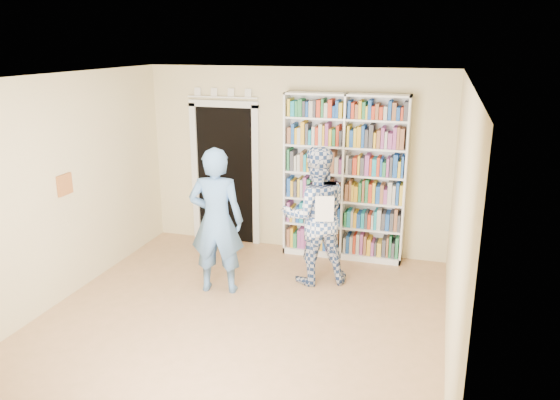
# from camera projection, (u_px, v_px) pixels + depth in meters

# --- Properties ---
(floor) EXTENTS (5.00, 5.00, 0.00)m
(floor) POSITION_uv_depth(u_px,v_px,m) (236.00, 324.00, 6.11)
(floor) COLOR #A57B50
(floor) RESTS_ON ground
(ceiling) EXTENTS (5.00, 5.00, 0.00)m
(ceiling) POSITION_uv_depth(u_px,v_px,m) (230.00, 78.00, 5.35)
(ceiling) COLOR white
(ceiling) RESTS_ON wall_back
(wall_back) EXTENTS (4.50, 0.00, 4.50)m
(wall_back) POSITION_uv_depth(u_px,v_px,m) (295.00, 161.00, 8.03)
(wall_back) COLOR beige
(wall_back) RESTS_ON floor
(wall_left) EXTENTS (0.00, 5.00, 5.00)m
(wall_left) POSITION_uv_depth(u_px,v_px,m) (53.00, 193.00, 6.34)
(wall_left) COLOR beige
(wall_left) RESTS_ON floor
(wall_right) EXTENTS (0.00, 5.00, 5.00)m
(wall_right) POSITION_uv_depth(u_px,v_px,m) (457.00, 230.00, 5.11)
(wall_right) COLOR beige
(wall_right) RESTS_ON floor
(bookshelf) EXTENTS (1.72, 0.32, 2.37)m
(bookshelf) POSITION_uv_depth(u_px,v_px,m) (344.00, 177.00, 7.72)
(bookshelf) COLOR white
(bookshelf) RESTS_ON floor
(doorway) EXTENTS (1.10, 0.08, 2.43)m
(doorway) POSITION_uv_depth(u_px,v_px,m) (225.00, 168.00, 8.36)
(doorway) COLOR black
(doorway) RESTS_ON floor
(wall_art) EXTENTS (0.03, 0.25, 0.25)m
(wall_art) POSITION_uv_depth(u_px,v_px,m) (65.00, 185.00, 6.51)
(wall_art) COLOR brown
(wall_art) RESTS_ON wall_left
(man_blue) EXTENTS (0.74, 0.56, 1.84)m
(man_blue) POSITION_uv_depth(u_px,v_px,m) (217.00, 221.00, 6.70)
(man_blue) COLOR #527FB7
(man_blue) RESTS_ON floor
(man_plaid) EXTENTS (1.08, 0.98, 1.80)m
(man_plaid) POSITION_uv_depth(u_px,v_px,m) (315.00, 216.00, 6.97)
(man_plaid) COLOR navy
(man_plaid) RESTS_ON floor
(paper_sheet) EXTENTS (0.22, 0.07, 0.32)m
(paper_sheet) POSITION_uv_depth(u_px,v_px,m) (325.00, 209.00, 6.61)
(paper_sheet) COLOR white
(paper_sheet) RESTS_ON man_plaid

